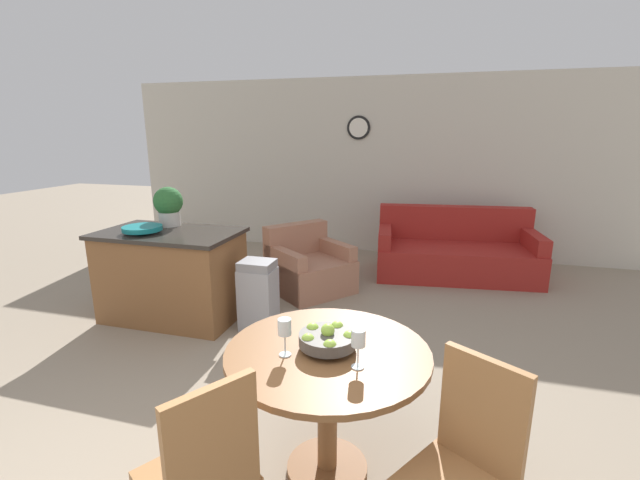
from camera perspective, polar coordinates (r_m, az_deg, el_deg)
wall_back at (r=6.85m, az=6.40°, el=9.66°), size 8.00×0.09×2.70m
dining_table at (r=2.43m, az=1.02°, el=-17.98°), size 1.09×1.09×0.77m
dining_chair_near_left at (r=2.07m, az=-15.32°, el=-27.66°), size 0.58×0.58×0.97m
dining_chair_near_right at (r=2.14m, az=18.85°, el=-26.21°), size 0.58×0.58×0.97m
fruit_bowl at (r=2.31m, az=1.03°, el=-12.98°), size 0.31×0.31×0.15m
wine_glass_left at (r=2.23m, az=-4.74°, el=-11.70°), size 0.07×0.07×0.20m
wine_glass_right at (r=2.12m, az=5.13°, el=-13.10°), size 0.07×0.07×0.20m
kitchen_island at (r=4.66m, az=-19.11°, el=-4.39°), size 1.39×0.83×0.92m
teal_bowl at (r=4.55m, az=-22.61°, el=1.42°), size 0.38×0.38×0.07m
potted_plant at (r=4.77m, az=-19.55°, el=4.44°), size 0.30×0.30×0.41m
trash_bin at (r=4.24m, az=-8.23°, el=-7.29°), size 0.33×0.28×0.69m
couch at (r=6.04m, az=17.57°, el=-1.67°), size 2.15×1.21×0.89m
armchair at (r=5.21m, az=-1.54°, el=-3.82°), size 1.17×1.17×0.78m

